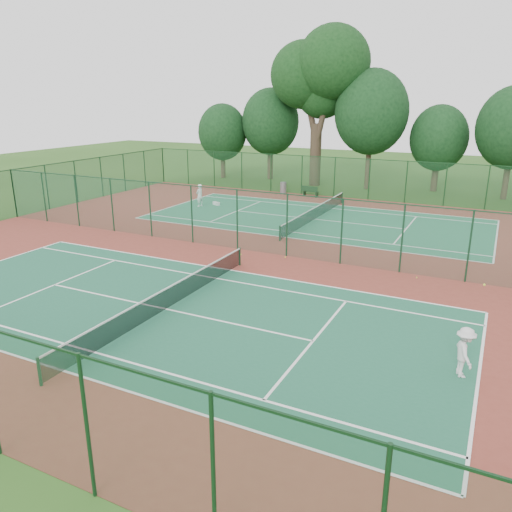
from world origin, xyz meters
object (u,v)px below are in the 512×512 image
(bench, at_px, (310,191))
(kit_bag, at_px, (216,204))
(player_far, at_px, (200,195))
(trash_bin, at_px, (283,188))
(player_near, at_px, (464,352))
(big_tree, at_px, (320,74))

(bench, distance_m, kit_bag, 8.84)
(player_far, height_order, kit_bag, player_far)
(trash_bin, xyz_separation_m, bench, (2.83, -0.54, -0.02))
(player_near, height_order, bench, player_near)
(player_near, relative_size, bench, 1.02)
(bench, bearing_deg, kit_bag, -120.83)
(player_near, bearing_deg, big_tree, 4.49)
(trash_bin, distance_m, bench, 2.88)
(player_near, xyz_separation_m, player_far, (-21.31, 18.30, 0.07))
(player_near, bearing_deg, bench, 7.06)
(player_far, distance_m, bench, 10.22)
(player_near, distance_m, big_tree, 37.75)
(big_tree, bearing_deg, kit_bag, -106.41)
(bench, height_order, big_tree, big_tree)
(player_near, height_order, big_tree, big_tree)
(player_far, relative_size, bench, 1.11)
(player_far, bearing_deg, kit_bag, 150.26)
(player_near, height_order, trash_bin, player_near)
(bench, xyz_separation_m, kit_bag, (-5.62, -6.81, -0.37))
(player_far, distance_m, big_tree, 17.86)
(player_near, xyz_separation_m, kit_bag, (-20.40, 19.33, -0.70))
(trash_bin, relative_size, bench, 0.64)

